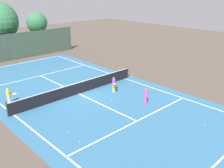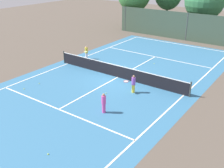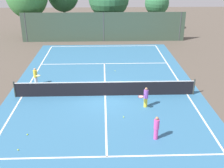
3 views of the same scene
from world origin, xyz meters
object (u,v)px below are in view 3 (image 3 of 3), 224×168
tennis_ball_5 (18,150)px  tennis_ball_1 (124,117)px  player_0 (36,76)px  tennis_ball_3 (27,135)px  player_1 (146,97)px  player_2 (156,128)px  tennis_ball_4 (115,71)px  ball_crate (120,88)px

tennis_ball_5 → tennis_ball_1: bearing=29.0°
tennis_ball_5 → player_0: bearing=95.7°
tennis_ball_3 → player_0: bearing=97.9°
player_0 → tennis_ball_5: 7.83m
player_1 → player_2: (0.04, -3.39, -0.02)m
tennis_ball_1 → tennis_ball_3: bearing=-162.4°
player_1 → tennis_ball_1: 1.98m
player_2 → tennis_ball_4: size_ratio=19.18×
player_1 → ball_crate: size_ratio=3.03×
player_1 → ball_crate: (-1.36, 2.49, -0.49)m
player_1 → ball_crate: 2.88m
player_0 → tennis_ball_3: player_0 is taller
player_0 → tennis_ball_1: size_ratio=19.25×
player_0 → tennis_ball_5: size_ratio=19.25×
player_0 → player_1: player_1 is taller
tennis_ball_3 → tennis_ball_5: bearing=-95.7°
tennis_ball_3 → ball_crate: bearing=46.3°
tennis_ball_3 → tennis_ball_4: 10.29m
ball_crate → player_1: bearing=-61.3°
tennis_ball_1 → tennis_ball_3: size_ratio=1.00×
tennis_ball_3 → tennis_ball_4: bearing=61.6°
tennis_ball_1 → tennis_ball_3: same height
ball_crate → tennis_ball_4: size_ratio=6.45×
player_1 → player_2: size_ratio=1.02×
tennis_ball_1 → tennis_ball_3: 5.32m
player_0 → tennis_ball_4: bearing=23.8°
player_0 → player_2: 10.23m
ball_crate → tennis_ball_4: ball_crate is taller
tennis_ball_4 → tennis_ball_1: bearing=-88.7°
player_1 → tennis_ball_5: 7.81m
ball_crate → tennis_ball_5: size_ratio=6.45×
player_2 → tennis_ball_5: size_ratio=19.18×
player_1 → player_2: player_1 is taller
player_1 → tennis_ball_3: bearing=-156.2°
tennis_ball_4 → player_0: bearing=-156.2°
player_2 → player_1: bearing=90.7°
ball_crate → tennis_ball_4: 3.71m
player_2 → tennis_ball_1: bearing=124.0°
player_1 → player_2: bearing=-89.3°
player_1 → tennis_ball_3: player_1 is taller
tennis_ball_4 → tennis_ball_5: size_ratio=1.00×
ball_crate → tennis_ball_4: bearing=93.3°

